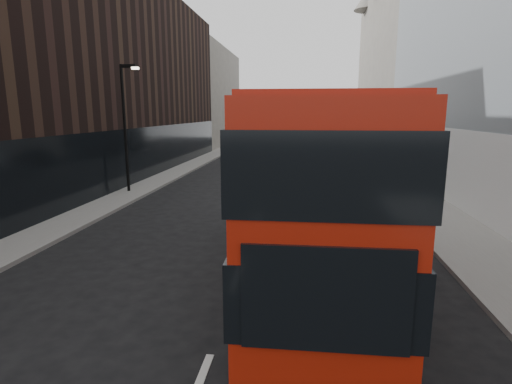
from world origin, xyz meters
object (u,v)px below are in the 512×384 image
(car_a, at_px, (340,195))
(car_b, at_px, (297,177))
(grey_bus, at_px, (307,137))
(car_c, at_px, (333,162))
(red_bus, at_px, (313,180))
(street_lamp, at_px, (126,120))

(car_a, height_order, car_b, car_b)
(grey_bus, height_order, car_c, grey_bus)
(car_a, relative_size, car_c, 0.76)
(red_bus, relative_size, car_a, 3.16)
(red_bus, distance_m, car_b, 13.43)
(street_lamp, height_order, red_bus, street_lamp)
(red_bus, relative_size, grey_bus, 1.03)
(car_b, bearing_deg, car_c, 63.60)
(street_lamp, xyz_separation_m, car_a, (11.71, -2.27, -3.52))
(car_c, bearing_deg, street_lamp, -139.51)
(grey_bus, height_order, car_b, grey_bus)
(grey_bus, distance_m, car_c, 10.57)
(street_lamp, height_order, car_a, street_lamp)
(car_b, bearing_deg, red_bus, -93.35)
(car_a, bearing_deg, street_lamp, 161.90)
(car_b, height_order, car_c, car_c)
(car_a, distance_m, car_c, 12.53)
(street_lamp, relative_size, grey_bus, 0.59)
(red_bus, bearing_deg, car_c, 83.95)
(red_bus, relative_size, car_c, 2.40)
(car_a, xyz_separation_m, car_c, (0.44, 12.52, 0.08))
(grey_bus, bearing_deg, car_b, -97.99)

